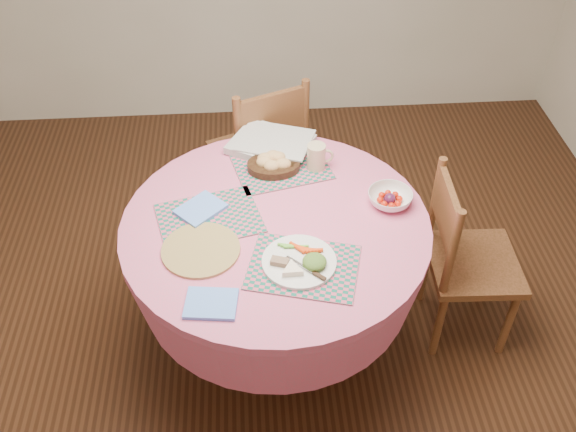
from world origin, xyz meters
name	(u,v)px	position (x,y,z in m)	size (l,w,h in m)	color
ground	(278,338)	(0.00, 0.00, 0.00)	(4.00, 4.00, 0.00)	#331C0F
dining_table	(276,257)	(0.00, 0.00, 0.56)	(1.24, 1.24, 0.75)	#D2628B
chair_right	(464,257)	(0.83, 0.03, 0.46)	(0.40, 0.42, 0.88)	brown
chair_back	(262,152)	(-0.03, 0.83, 0.49)	(0.56, 0.55, 0.94)	brown
placemat_front	(303,267)	(0.09, -0.26, 0.75)	(0.40, 0.30, 0.01)	#116350
placemat_left	(209,218)	(-0.26, 0.04, 0.75)	(0.40, 0.30, 0.01)	#116350
placemat_back	(282,167)	(0.05, 0.35, 0.75)	(0.40, 0.30, 0.01)	#116350
wicker_trivet	(201,250)	(-0.29, -0.14, 0.76)	(0.30, 0.30, 0.01)	olive
napkin_near	(211,304)	(-0.25, -0.41, 0.76)	(0.18, 0.14, 0.01)	#6195FB
napkin_far	(201,209)	(-0.30, 0.09, 0.76)	(0.18, 0.14, 0.01)	#6195FB
dinner_plate	(301,261)	(0.08, -0.24, 0.77)	(0.28, 0.28, 0.05)	white
bread_bowl	(273,163)	(0.01, 0.34, 0.79)	(0.23, 0.23, 0.08)	black
latte_mug	(317,156)	(0.20, 0.34, 0.81)	(0.12, 0.08, 0.11)	#D0BA8F
fruit_bowl	(390,198)	(0.47, 0.08, 0.78)	(0.20, 0.20, 0.06)	white
newspaper_stack	(271,144)	(0.01, 0.50, 0.78)	(0.43, 0.40, 0.04)	silver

